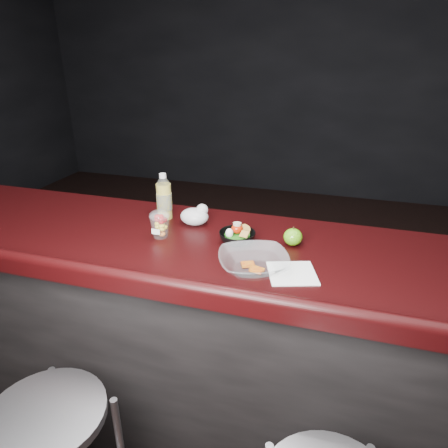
# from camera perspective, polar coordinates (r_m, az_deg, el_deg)

# --- Properties ---
(room_shell) EXTENTS (8.00, 8.00, 8.00)m
(room_shell) POSITION_cam_1_polar(r_m,az_deg,el_deg) (1.12, -2.94, 28.98)
(room_shell) COLOR black
(room_shell) RESTS_ON ground
(counter) EXTENTS (4.06, 0.71, 1.02)m
(counter) POSITION_cam_1_polar(r_m,az_deg,el_deg) (1.85, 1.20, -17.33)
(counter) COLOR black
(counter) RESTS_ON ground
(lemonade_bottle) EXTENTS (0.07, 0.07, 0.21)m
(lemonade_bottle) POSITION_cam_1_polar(r_m,az_deg,el_deg) (1.81, -8.54, 3.44)
(lemonade_bottle) COLOR gold
(lemonade_bottle) RESTS_ON counter
(fruit_cup) EXTENTS (0.08, 0.08, 0.12)m
(fruit_cup) POSITION_cam_1_polar(r_m,az_deg,el_deg) (1.64, -9.15, 0.09)
(fruit_cup) COLOR white
(fruit_cup) RESTS_ON counter
(green_apple) EXTENTS (0.07, 0.07, 0.08)m
(green_apple) POSITION_cam_1_polar(r_m,az_deg,el_deg) (1.58, 9.82, -1.83)
(green_apple) COLOR #3D810E
(green_apple) RESTS_ON counter
(plastic_bag) EXTENTS (0.13, 0.10, 0.09)m
(plastic_bag) POSITION_cam_1_polar(r_m,az_deg,el_deg) (1.75, -4.11, 1.20)
(plastic_bag) COLOR silver
(plastic_bag) RESTS_ON counter
(snack_bowl) EXTENTS (0.16, 0.16, 0.08)m
(snack_bowl) POSITION_cam_1_polar(r_m,az_deg,el_deg) (1.59, 1.86, -1.74)
(snack_bowl) COLOR black
(snack_bowl) RESTS_ON counter
(takeout_bowl) EXTENTS (0.32, 0.32, 0.06)m
(takeout_bowl) POSITION_cam_1_polar(r_m,az_deg,el_deg) (1.39, 4.23, -5.53)
(takeout_bowl) COLOR silver
(takeout_bowl) RESTS_ON counter
(paper_napkin) EXTENTS (0.20, 0.20, 0.00)m
(paper_napkin) POSITION_cam_1_polar(r_m,az_deg,el_deg) (1.40, 9.69, -6.93)
(paper_napkin) COLOR white
(paper_napkin) RESTS_ON counter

